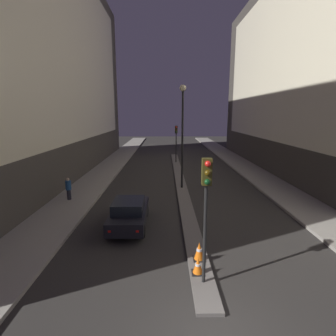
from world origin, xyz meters
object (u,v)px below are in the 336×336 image
pedestrian_on_left_sidewalk (69,188)px  traffic_light_near (206,194)px  car_left_lane (129,213)px  street_lamp (183,121)px  traffic_cone_far (199,251)px  traffic_cone_near (198,266)px  traffic_light_mid (176,136)px

pedestrian_on_left_sidewalk → traffic_light_near: bearing=-48.8°
car_left_lane → street_lamp: bearing=65.4°
traffic_cone_far → traffic_light_near: bearing=-91.1°
street_lamp → traffic_cone_near: bearing=-90.7°
traffic_light_mid → car_left_lane: traffic_light_mid is taller
traffic_cone_near → car_left_lane: bearing=125.0°
traffic_cone_far → car_left_lane: (-3.36, 3.59, 0.28)m
traffic_light_mid → pedestrian_on_left_sidewalk: (-8.11, -14.60, -2.47)m
traffic_light_mid → traffic_cone_near: (-0.14, -23.31, -3.01)m
traffic_light_near → car_left_lane: bearing=123.1°
traffic_cone_far → car_left_lane: car_left_lane is taller
traffic_cone_near → pedestrian_on_left_sidewalk: bearing=132.5°
street_lamp → pedestrian_on_left_sidewalk: size_ratio=5.22×
traffic_cone_near → pedestrian_on_left_sidewalk: 11.81m
street_lamp → traffic_cone_far: size_ratio=10.69×
traffic_light_mid → traffic_cone_far: (0.03, -22.35, -2.94)m
traffic_light_near → traffic_cone_near: traffic_light_near is taller
traffic_cone_near → pedestrian_on_left_sidewalk: size_ratio=0.40×
traffic_light_near → car_left_lane: traffic_light_near is taller
traffic_light_near → street_lamp: bearing=90.0°
traffic_cone_far → pedestrian_on_left_sidewalk: size_ratio=0.49×
street_lamp → traffic_cone_far: 11.96m
traffic_light_near → street_lamp: street_lamp is taller
traffic_light_mid → pedestrian_on_left_sidewalk: 16.88m
traffic_light_near → street_lamp: size_ratio=0.56×
traffic_light_mid → traffic_light_near: bearing=-90.0°
traffic_light_mid → car_left_lane: bearing=-100.1°
traffic_light_mid → car_left_lane: 19.24m
traffic_light_mid → car_left_lane: size_ratio=1.03×
traffic_cone_near → traffic_cone_far: bearing=79.9°
street_lamp → pedestrian_on_left_sidewalk: street_lamp is taller
traffic_cone_near → traffic_cone_far: 0.98m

